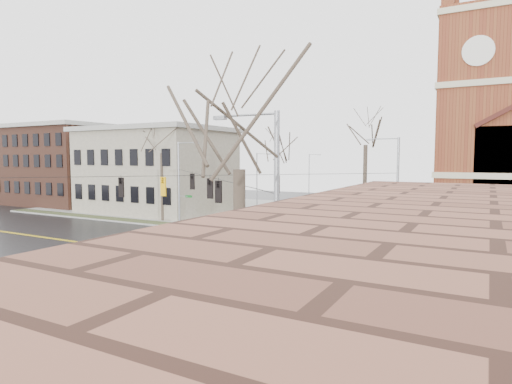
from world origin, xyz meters
The scene contains 18 objects.
ground centered at (0.00, 0.00, 0.00)m, with size 120.00×120.00×0.00m, color black.
sidewalks centered at (0.00, 0.00, 0.08)m, with size 80.00×80.00×0.17m.
road_markings centered at (0.00, 0.00, 0.01)m, with size 100.00×100.00×0.01m.
civic_building_a centered at (-22.00, 20.00, 5.50)m, with size 18.00×14.00×11.00m, color gray.
civic_building_b centered at (-42.00, 22.00, 6.00)m, with size 18.00×16.00×12.00m, color brown.
signal_pole_ne centered at (11.32, 11.50, 4.95)m, with size 2.75×0.22×9.00m.
signal_pole_nw centered at (-11.32, 11.50, 4.95)m, with size 2.75×0.22×9.00m.
signal_pole_se centered at (11.32, -11.50, 4.95)m, with size 2.75×0.22×9.00m.
span_wires centered at (0.00, 0.00, 6.20)m, with size 23.02×23.02×0.03m.
traffic_signals centered at (0.00, -0.67, 5.45)m, with size 8.21×8.26×1.30m.
streetlight_north_a centered at (-10.65, 28.00, 4.47)m, with size 2.30×0.20×8.00m.
streetlight_north_b centered at (-10.65, 48.00, 4.47)m, with size 2.30×0.20×8.00m.
cargo_van centered at (3.67, -3.63, 1.06)m, with size 3.14×5.02×1.79m.
parked_car_a centered at (13.85, 8.50, 0.66)m, with size 1.55×3.85×1.31m, color black.
tree_nw_far centered at (-15.19, 12.99, 8.52)m, with size 4.00×4.00×11.77m.
tree_nw_near centered at (-0.83, 13.82, 7.69)m, with size 4.00×4.00×10.61m.
tree_ne centered at (8.35, 13.14, 9.17)m, with size 4.00×4.00×12.70m.
tree_se centered at (11.74, -14.51, 7.62)m, with size 4.00×4.00×10.51m.
Camera 1 is at (18.16, -25.23, 7.51)m, focal length 30.00 mm.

